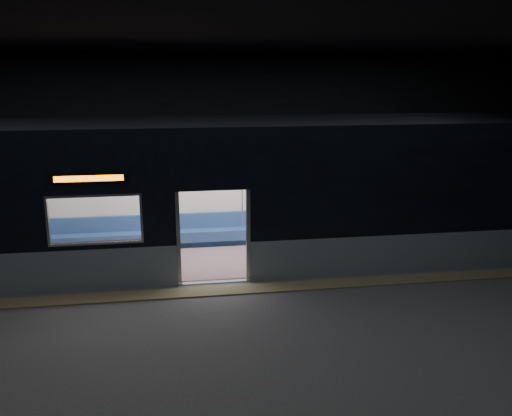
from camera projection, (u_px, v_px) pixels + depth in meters
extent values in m
cube|color=#47494C|center=(219.00, 303.00, 10.72)|extent=(24.00, 14.00, 0.01)
cube|color=black|center=(214.00, 40.00, 9.49)|extent=(24.00, 14.00, 0.04)
cube|color=black|center=(198.00, 136.00, 16.79)|extent=(24.00, 0.04, 5.00)
cube|color=black|center=(309.00, 390.00, 3.42)|extent=(24.00, 0.04, 5.00)
cube|color=#8C7F59|center=(216.00, 291.00, 11.24)|extent=(22.80, 0.50, 0.03)
cube|color=gray|center=(426.00, 252.00, 12.35)|extent=(8.30, 0.12, 0.90)
cube|color=black|center=(432.00, 183.00, 11.95)|extent=(8.30, 0.12, 2.30)
cube|color=black|center=(212.00, 163.00, 11.09)|extent=(1.40, 0.12, 1.15)
cube|color=#B7BABC|center=(178.00, 239.00, 11.37)|extent=(0.08, 0.14, 2.05)
cube|color=#B7BABC|center=(248.00, 236.00, 11.59)|extent=(0.08, 0.14, 2.05)
cube|color=black|center=(89.00, 178.00, 10.70)|extent=(1.50, 0.04, 0.18)
cube|color=orange|center=(89.00, 178.00, 10.69)|extent=(1.34, 0.03, 0.12)
cube|color=silver|center=(204.00, 184.00, 14.10)|extent=(18.00, 0.12, 3.20)
cube|color=black|center=(207.00, 124.00, 12.31)|extent=(18.00, 3.00, 0.15)
cube|color=#7E5C65|center=(210.00, 259.00, 13.11)|extent=(17.76, 2.76, 0.04)
cube|color=silver|center=(208.00, 164.00, 12.53)|extent=(17.76, 2.76, 0.10)
cube|color=#2F5488|center=(206.00, 237.00, 14.12)|extent=(11.00, 0.48, 0.41)
cube|color=#2F5488|center=(206.00, 220.00, 14.21)|extent=(11.00, 0.10, 0.40)
cube|color=#825E6B|center=(58.00, 275.00, 11.52)|extent=(4.40, 0.48, 0.41)
cube|color=#825E6B|center=(356.00, 258.00, 12.50)|extent=(4.40, 0.48, 0.41)
cylinder|color=silver|center=(168.00, 229.00, 11.60)|extent=(0.04, 0.04, 2.26)
cylinder|color=silver|center=(168.00, 204.00, 13.76)|extent=(0.04, 0.04, 2.26)
cylinder|color=silver|center=(256.00, 225.00, 11.88)|extent=(0.04, 0.04, 2.26)
cylinder|color=silver|center=(242.00, 201.00, 14.05)|extent=(0.04, 0.04, 2.26)
cylinder|color=silver|center=(205.00, 173.00, 13.67)|extent=(11.00, 0.03, 0.03)
cube|color=black|center=(336.00, 223.00, 14.33)|extent=(0.18, 0.50, 0.17)
cube|color=black|center=(344.00, 223.00, 14.37)|extent=(0.18, 0.50, 0.17)
cylinder|color=black|center=(338.00, 236.00, 14.18)|extent=(0.12, 0.12, 0.43)
cylinder|color=black|center=(346.00, 235.00, 14.22)|extent=(0.12, 0.12, 0.43)
cube|color=#C76682|center=(338.00, 220.00, 14.55)|extent=(0.43, 0.24, 0.21)
cylinder|color=#C76682|center=(338.00, 206.00, 14.48)|extent=(0.42, 0.42, 0.56)
sphere|color=tan|center=(339.00, 192.00, 14.37)|extent=(0.22, 0.22, 0.22)
sphere|color=black|center=(338.00, 190.00, 14.40)|extent=(0.24, 0.24, 0.24)
cube|color=black|center=(342.00, 218.00, 14.24)|extent=(0.35, 0.31, 0.15)
cube|color=white|center=(286.00, 187.00, 14.37)|extent=(0.97, 0.03, 0.63)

